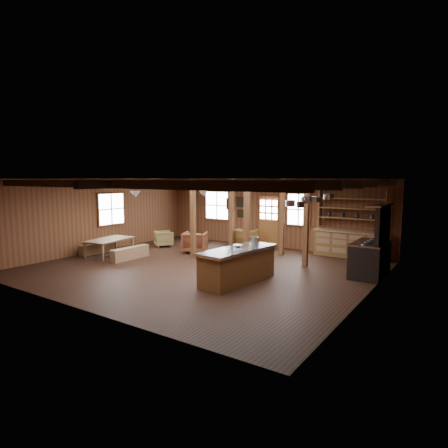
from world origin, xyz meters
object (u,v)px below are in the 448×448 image
(dining_table, at_px, (111,247))
(armchair_a, at_px, (195,242))
(commercial_range, at_px, (372,253))
(armchair_c, at_px, (164,239))
(armchair_b, at_px, (246,238))
(kitchen_island, at_px, (238,265))

(dining_table, bearing_deg, armchair_a, -53.06)
(commercial_range, bearing_deg, armchair_a, -178.82)
(commercial_range, distance_m, armchair_c, 8.27)
(armchair_b, xyz_separation_m, armchair_c, (-2.97, -1.66, -0.07))
(armchair_a, relative_size, armchair_c, 1.23)
(armchair_b, bearing_deg, kitchen_island, 117.62)
(kitchen_island, xyz_separation_m, armchair_a, (-3.56, 2.59, -0.09))
(dining_table, distance_m, armchair_b, 5.29)
(kitchen_island, relative_size, armchair_c, 3.66)
(armchair_a, height_order, armchair_c, armchair_a)
(dining_table, height_order, armchair_b, armchair_b)
(dining_table, xyz_separation_m, armchair_b, (3.25, 4.17, 0.08))
(dining_table, xyz_separation_m, armchair_c, (0.28, 2.51, 0.01))
(commercial_range, relative_size, dining_table, 1.19)
(armchair_b, bearing_deg, dining_table, 51.25)
(commercial_range, height_order, armchair_c, commercial_range)
(kitchen_island, relative_size, dining_table, 1.46)
(armchair_b, bearing_deg, commercial_range, 160.41)
(dining_table, distance_m, armchair_a, 3.10)
(armchair_c, bearing_deg, commercial_range, -146.15)
(commercial_range, height_order, armchair_b, commercial_range)
(kitchen_island, distance_m, commercial_range, 3.94)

